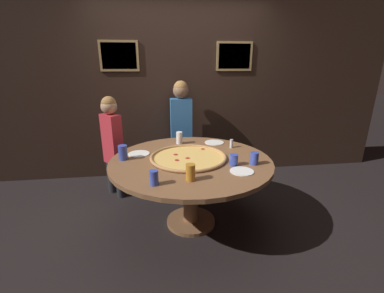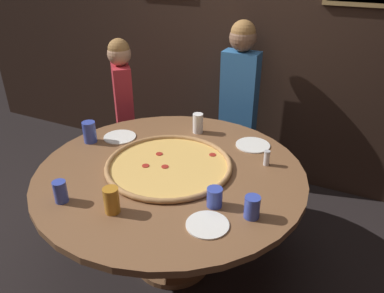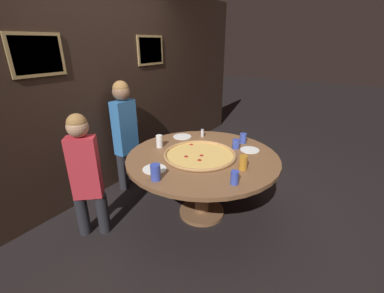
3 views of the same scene
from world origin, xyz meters
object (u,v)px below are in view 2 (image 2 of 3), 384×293
(drink_cup_front_edge, at_px, (198,123))
(drink_cup_beside_pizza, at_px, (60,192))
(white_plate_beside_cup, at_px, (253,145))
(diner_far_left, at_px, (124,104))
(drink_cup_by_shaker, at_px, (112,200))
(drink_cup_far_left, at_px, (90,132))
(giant_pizza, at_px, (169,165))
(condiment_shaker, at_px, (267,158))
(drink_cup_far_right, at_px, (252,207))
(white_plate_right_side, at_px, (207,225))
(diner_centre_back, at_px, (239,96))
(dining_table, at_px, (171,187))
(drink_cup_near_left, at_px, (215,197))
(white_plate_near_front, at_px, (120,137))

(drink_cup_front_edge, bearing_deg, drink_cup_beside_pizza, -105.20)
(drink_cup_front_edge, distance_m, white_plate_beside_cup, 0.43)
(diner_far_left, bearing_deg, drink_cup_by_shaker, 172.04)
(drink_cup_far_left, xyz_separation_m, white_plate_beside_cup, (1.02, 0.43, -0.07))
(giant_pizza, bearing_deg, drink_cup_beside_pizza, -121.37)
(drink_cup_by_shaker, distance_m, condiment_shaker, 0.97)
(drink_cup_far_right, relative_size, drink_cup_by_shaker, 0.84)
(condiment_shaker, bearing_deg, white_plate_right_side, -97.89)
(diner_centre_back, bearing_deg, drink_cup_far_left, 57.70)
(drink_cup_far_left, bearing_deg, dining_table, -6.76)
(giant_pizza, xyz_separation_m, drink_cup_front_edge, (-0.05, 0.51, 0.06))
(drink_cup_beside_pizza, distance_m, white_plate_beside_cup, 1.26)
(drink_cup_front_edge, height_order, condiment_shaker, drink_cup_front_edge)
(giant_pizza, distance_m, diner_far_left, 1.15)
(drink_cup_far_right, distance_m, drink_cup_by_shaker, 0.70)
(dining_table, relative_size, drink_cup_near_left, 15.38)
(white_plate_right_side, relative_size, diner_centre_back, 0.15)
(drink_cup_far_left, height_order, diner_far_left, diner_far_left)
(diner_centre_back, bearing_deg, white_plate_right_side, 103.83)
(drink_cup_far_right, height_order, white_plate_beside_cup, drink_cup_far_right)
(drink_cup_far_right, height_order, drink_cup_front_edge, drink_cup_front_edge)
(dining_table, distance_m, white_plate_near_front, 0.59)
(drink_cup_front_edge, bearing_deg, condiment_shaker, -21.84)
(giant_pizza, relative_size, drink_cup_far_left, 5.29)
(drink_cup_far_right, distance_m, drink_cup_front_edge, 0.99)
(diner_far_left, bearing_deg, giant_pizza, -172.19)
(dining_table, bearing_deg, drink_cup_beside_pizza, -124.18)
(white_plate_right_side, bearing_deg, white_plate_beside_cup, 93.74)
(drink_cup_by_shaker, bearing_deg, drink_cup_near_left, 31.51)
(drink_cup_beside_pizza, xyz_separation_m, drink_cup_by_shaker, (0.29, 0.05, 0.01))
(drink_cup_by_shaker, height_order, condiment_shaker, drink_cup_by_shaker)
(giant_pizza, bearing_deg, drink_cup_near_left, -30.32)
(drink_cup_beside_pizza, bearing_deg, drink_cup_front_edge, 74.80)
(condiment_shaker, bearing_deg, drink_cup_near_left, -103.57)
(drink_cup_far_left, xyz_separation_m, diner_centre_back, (0.68, 1.10, 0.00))
(drink_cup_far_right, xyz_separation_m, drink_cup_by_shaker, (-0.64, -0.27, 0.01))
(drink_cup_front_edge, xyz_separation_m, white_plate_near_front, (-0.46, -0.32, -0.07))
(drink_cup_far_left, relative_size, condiment_shaker, 1.51)
(drink_cup_near_left, relative_size, white_plate_near_front, 0.46)
(drink_cup_near_left, bearing_deg, drink_cup_beside_pizza, -156.73)
(drink_cup_front_edge, bearing_deg, white_plate_beside_cup, -3.05)
(drink_cup_beside_pizza, height_order, condiment_shaker, drink_cup_beside_pizza)
(giant_pizza, relative_size, diner_far_left, 0.60)
(giant_pizza, distance_m, condiment_shaker, 0.60)
(diner_far_left, bearing_deg, white_plate_beside_cup, -143.11)
(giant_pizza, xyz_separation_m, white_plate_right_side, (0.43, -0.39, -0.01))
(white_plate_beside_cup, xyz_separation_m, diner_centre_back, (-0.34, 0.67, 0.07))
(drink_cup_near_left, bearing_deg, dining_table, 150.72)
(white_plate_near_front, bearing_deg, drink_cup_far_right, -21.44)
(drink_cup_front_edge, bearing_deg, drink_cup_far_left, -142.70)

